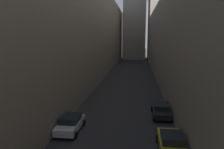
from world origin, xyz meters
TOP-DOWN VIEW (x-y plane):
  - ground_plane at (0.00, 48.00)m, footprint 264.00×264.00m
  - building_block_left at (-10.78, 50.00)m, footprint 10.55×108.00m
  - building_block_right at (11.80, 50.00)m, footprint 12.59×108.00m
  - parked_car_left_third at (-4.40, 19.42)m, footprint 2.04×4.12m
  - parked_car_right_third at (4.40, 16.55)m, footprint 2.03×4.53m
  - parked_car_right_far at (4.40, 24.45)m, footprint 1.99×4.40m

SIDE VIEW (x-z plane):
  - ground_plane at x=0.00m, z-range 0.00..0.00m
  - parked_car_right_far at x=4.40m, z-range 0.04..1.42m
  - parked_car_left_third at x=-4.40m, z-range 0.04..1.51m
  - parked_car_right_third at x=4.40m, z-range 0.01..1.59m
  - building_block_left at x=-10.78m, z-range 0.00..19.52m
  - building_block_right at x=11.80m, z-range 0.00..23.70m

